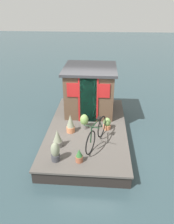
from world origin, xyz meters
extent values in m
plane|color=#2D4247|center=(0.00, 0.00, 0.00)|extent=(60.00, 60.00, 0.00)
cube|color=#4C4742|center=(0.00, 0.00, 0.43)|extent=(4.91, 2.77, 0.06)
cube|color=black|center=(0.00, 0.00, 0.20)|extent=(4.81, 2.72, 0.40)
cube|color=#4C3828|center=(1.36, 0.00, 1.32)|extent=(1.89, 1.82, 1.72)
cube|color=#28282B|center=(1.36, 0.00, 2.23)|extent=(2.09, 2.02, 0.10)
cube|color=#144733|center=(0.39, 0.00, 1.31)|extent=(0.04, 0.60, 1.70)
cube|color=maroon|center=(0.39, 0.00, 1.36)|extent=(0.03, 0.72, 1.80)
cube|color=maroon|center=(0.39, -0.54, 1.71)|extent=(0.03, 0.44, 0.52)
cube|color=maroon|center=(0.39, 0.54, 1.71)|extent=(0.03, 0.44, 0.52)
torus|color=black|center=(-1.50, -0.20, 0.83)|extent=(0.71, 0.27, 0.73)
torus|color=black|center=(-0.57, -0.52, 0.83)|extent=(0.71, 0.27, 0.73)
cylinder|color=black|center=(-1.00, -0.37, 1.06)|extent=(0.89, 0.33, 0.50)
cylinder|color=black|center=(-1.15, -0.32, 1.28)|extent=(0.57, 0.22, 0.07)
cylinder|color=black|center=(-0.72, -0.47, 1.04)|extent=(0.34, 0.14, 0.46)
cylinder|color=black|center=(-1.47, -0.22, 1.06)|extent=(0.12, 0.07, 0.48)
cube|color=black|center=(-0.87, -0.42, 1.29)|extent=(0.22, 0.16, 0.06)
cylinder|color=black|center=(-1.43, -0.23, 1.33)|extent=(0.18, 0.48, 0.02)
cylinder|color=#C6754C|center=(-0.39, 0.55, 0.56)|extent=(0.29, 0.29, 0.21)
cone|color=gray|center=(-0.39, 0.55, 0.90)|extent=(0.26, 0.26, 0.46)
cylinder|color=slate|center=(-1.25, 0.83, 0.55)|extent=(0.30, 0.30, 0.18)
cone|color=gray|center=(-1.25, 0.83, 0.85)|extent=(0.27, 0.27, 0.41)
cylinder|color=slate|center=(-0.08, 0.11, 0.55)|extent=(0.27, 0.27, 0.18)
ellipsoid|color=#70934C|center=(-0.08, 0.11, 0.78)|extent=(0.29, 0.29, 0.41)
cylinder|color=#38383D|center=(-1.92, 0.76, 0.56)|extent=(0.25, 0.25, 0.20)
ellipsoid|color=gray|center=(-1.92, 0.76, 0.82)|extent=(0.25, 0.25, 0.47)
cylinder|color=#C6754C|center=(-0.10, -0.70, 0.54)|extent=(0.26, 0.26, 0.16)
ellipsoid|color=#70934C|center=(-0.10, -0.70, 0.74)|extent=(0.26, 0.26, 0.32)
cylinder|color=#935138|center=(-1.92, 0.09, 0.55)|extent=(0.21, 0.21, 0.19)
cone|color=#2D602D|center=(-1.92, 0.09, 0.76)|extent=(0.19, 0.19, 0.23)
camera|label=1|loc=(-6.75, -0.50, 4.55)|focal=34.90mm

